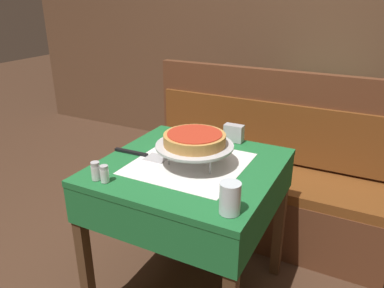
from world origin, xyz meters
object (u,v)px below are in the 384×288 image
pizza_pan_stand (195,146)px  booth_bench (259,186)px  dining_table_front (189,186)px  water_glass_near (230,198)px  deep_dish_pizza (195,139)px  condiment_caddy (307,88)px  pizza_server (142,155)px  napkin_holder (234,133)px  pepper_shaker (104,174)px  salt_shaker (96,171)px  dining_table_rear (313,110)px

pizza_pan_stand → booth_bench: bearing=82.6°
dining_table_front → pizza_pan_stand: bearing=9.9°
dining_table_front → booth_bench: booth_bench is taller
pizza_pan_stand → water_glass_near: 0.42m
deep_dish_pizza → condiment_caddy: size_ratio=1.91×
pizza_server → napkin_holder: (0.32, 0.38, 0.04)m
pizza_pan_stand → napkin_holder: (0.05, 0.35, -0.04)m
dining_table_front → deep_dish_pizza: 0.25m
dining_table_front → condiment_caddy: bearing=82.0°
napkin_holder → pepper_shaker: bearing=-114.6°
pizza_pan_stand → deep_dish_pizza: deep_dish_pizza is taller
booth_bench → pizza_server: 0.96m
pizza_server → pepper_shaker: bearing=-87.2°
napkin_holder → pizza_server: bearing=-130.4°
condiment_caddy → water_glass_near: bearing=-86.9°
pepper_shaker → napkin_holder: (0.31, 0.67, 0.01)m
booth_bench → deep_dish_pizza: 0.94m
pizza_pan_stand → pizza_server: (-0.27, -0.03, -0.08)m
salt_shaker → pizza_server: bearing=83.9°
dining_table_rear → condiment_caddy: bearing=151.7°
napkin_holder → condiment_caddy: bearing=83.4°
dining_table_rear → pizza_pan_stand: pizza_pan_stand is taller
pizza_server → pepper_shaker: pepper_shaker is taller
deep_dish_pizza → pizza_pan_stand: bearing=-90.0°
condiment_caddy → booth_bench: bearing=-96.7°
pizza_pan_stand → napkin_holder: bearing=81.4°
deep_dish_pizza → water_glass_near: size_ratio=2.36×
deep_dish_pizza → condiment_caddy: same height
pizza_pan_stand → condiment_caddy: (0.19, 1.54, -0.04)m
pizza_server → water_glass_near: (0.56, -0.27, 0.05)m
pepper_shaker → condiment_caddy: size_ratio=0.50×
dining_table_front → pizza_pan_stand: pizza_pan_stand is taller
pizza_pan_stand → pepper_shaker: size_ratio=4.80×
water_glass_near → pepper_shaker: 0.55m
dining_table_rear → pepper_shaker: (-0.51, -1.83, 0.15)m
pizza_pan_stand → deep_dish_pizza: bearing=90.0°
pepper_shaker → condiment_caddy: 1.92m
pizza_pan_stand → salt_shaker: 0.44m
pepper_shaker → booth_bench: bearing=71.7°
pepper_shaker → dining_table_rear: bearing=74.3°
dining_table_rear → condiment_caddy: (-0.07, 0.04, 0.16)m
dining_table_front → booth_bench: 0.82m
salt_shaker → pizza_pan_stand: bearing=47.2°
water_glass_near → deep_dish_pizza: bearing=133.7°
pizza_server → napkin_holder: 0.50m
deep_dish_pizza → napkin_holder: deep_dish_pizza is taller
condiment_caddy → pizza_server: bearing=-106.3°
condiment_caddy → dining_table_front: bearing=-98.0°
napkin_holder → pizza_pan_stand: bearing=-98.6°
deep_dish_pizza → pepper_shaker: size_ratio=3.80×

